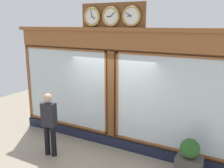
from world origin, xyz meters
TOP-DOWN VIEW (x-y plane):
  - shop_facade at (0.00, -0.13)m, footprint 6.56×0.42m
  - pedestrian at (1.16, 1.24)m, footprint 0.39×0.27m
  - planter_shrub at (-2.29, 0.61)m, footprint 0.43×0.43m

SIDE VIEW (x-z plane):
  - planter_shrub at x=-2.29m, z-range 0.56..0.99m
  - pedestrian at x=1.16m, z-range 0.09..1.78m
  - shop_facade at x=0.00m, z-range -0.28..3.64m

